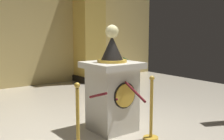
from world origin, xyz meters
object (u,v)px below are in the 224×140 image
at_px(pedestal_clock, 112,89).
at_px(stanchion_far, 151,117).
at_px(stanchion_near, 78,129).
at_px(potted_palm_right, 122,81).

bearing_deg(pedestal_clock, stanchion_far, -71.28).
distance_m(stanchion_near, potted_palm_right, 4.13).
bearing_deg(potted_palm_right, stanchion_near, -137.25).
xyz_separation_m(stanchion_near, potted_palm_right, (3.03, 2.80, -0.07)).
distance_m(stanchion_far, potted_palm_right, 3.58).
relative_size(pedestal_clock, stanchion_far, 1.77).
xyz_separation_m(pedestal_clock, stanchion_far, (0.24, -0.70, -0.35)).
bearing_deg(stanchion_far, stanchion_near, 168.08).
height_order(pedestal_clock, stanchion_far, pedestal_clock).
xyz_separation_m(pedestal_clock, stanchion_near, (-0.93, -0.45, -0.36)).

